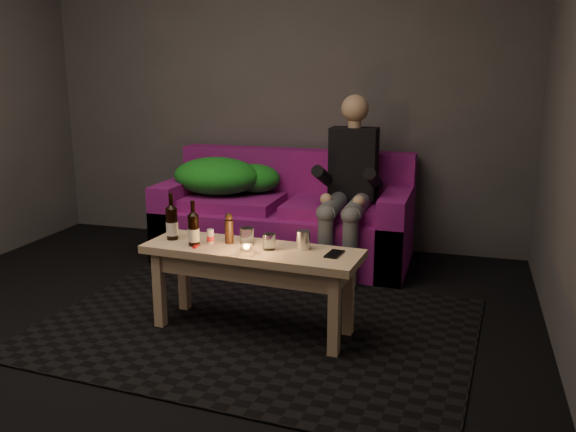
# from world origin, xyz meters

# --- Properties ---
(floor) EXTENTS (4.50, 4.50, 0.00)m
(floor) POSITION_xyz_m (0.00, 0.00, 0.00)
(floor) COLOR black
(floor) RESTS_ON ground
(room) EXTENTS (4.50, 4.50, 4.50)m
(room) POSITION_xyz_m (0.00, 0.47, 1.64)
(room) COLOR silver
(room) RESTS_ON ground
(rug) EXTENTS (2.53, 1.92, 0.01)m
(rug) POSITION_xyz_m (0.40, 0.49, 0.01)
(rug) COLOR black
(rug) RESTS_ON floor
(sofa) EXTENTS (1.88, 0.85, 0.81)m
(sofa) POSITION_xyz_m (0.19, 1.82, 0.29)
(sofa) COLOR #781061
(sofa) RESTS_ON floor
(green_blanket) EXTENTS (0.83, 0.57, 0.28)m
(green_blanket) POSITION_xyz_m (-0.32, 1.81, 0.61)
(green_blanket) COLOR #15781F
(green_blanket) RESTS_ON sofa
(person) EXTENTS (0.34, 0.78, 1.26)m
(person) POSITION_xyz_m (0.70, 1.66, 0.65)
(person) COLOR black
(person) RESTS_ON sofa
(coffee_table) EXTENTS (1.23, 0.47, 0.49)m
(coffee_table) POSITION_xyz_m (0.40, 0.44, 0.40)
(coffee_table) COLOR #ECBA8A
(coffee_table) RESTS_ON rug
(beer_bottle_a) EXTENTS (0.07, 0.07, 0.27)m
(beer_bottle_a) POSITION_xyz_m (-0.09, 0.47, 0.59)
(beer_bottle_a) COLOR black
(beer_bottle_a) RESTS_ON coffee_table
(beer_bottle_b) EXTENTS (0.06, 0.06, 0.25)m
(beer_bottle_b) POSITION_xyz_m (0.08, 0.39, 0.58)
(beer_bottle_b) COLOR black
(beer_bottle_b) RESTS_ON coffee_table
(salt_shaker) EXTENTS (0.04, 0.04, 0.08)m
(salt_shaker) POSITION_xyz_m (0.16, 0.45, 0.53)
(salt_shaker) COLOR silver
(salt_shaker) RESTS_ON coffee_table
(pepper_mill) EXTENTS (0.06, 0.06, 0.13)m
(pepper_mill) POSITION_xyz_m (0.25, 0.49, 0.56)
(pepper_mill) COLOR black
(pepper_mill) RESTS_ON coffee_table
(tumbler_back) EXTENTS (0.10, 0.10, 0.09)m
(tumbler_back) POSITION_xyz_m (0.35, 0.50, 0.54)
(tumbler_back) COLOR white
(tumbler_back) RESTS_ON coffee_table
(tealight) EXTENTS (0.06, 0.06, 0.05)m
(tealight) POSITION_xyz_m (0.41, 0.33, 0.52)
(tealight) COLOR white
(tealight) RESTS_ON coffee_table
(tumbler_front) EXTENTS (0.08, 0.08, 0.09)m
(tumbler_front) POSITION_xyz_m (0.51, 0.43, 0.53)
(tumbler_front) COLOR white
(tumbler_front) RESTS_ON coffee_table
(steel_cup) EXTENTS (0.09, 0.09, 0.10)m
(steel_cup) POSITION_xyz_m (0.68, 0.50, 0.54)
(steel_cup) COLOR silver
(steel_cup) RESTS_ON coffee_table
(smartphone) EXTENTS (0.09, 0.15, 0.01)m
(smartphone) POSITION_xyz_m (0.86, 0.44, 0.50)
(smartphone) COLOR black
(smartphone) RESTS_ON coffee_table
(red_lighter) EXTENTS (0.02, 0.07, 0.01)m
(red_lighter) POSITION_xyz_m (0.11, 0.36, 0.50)
(red_lighter) COLOR red
(red_lighter) RESTS_ON coffee_table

